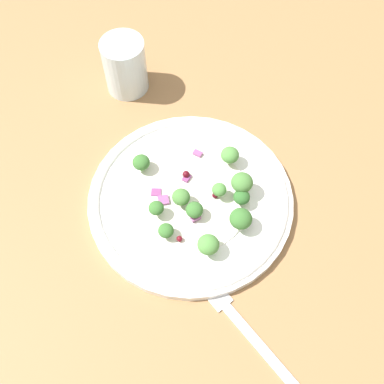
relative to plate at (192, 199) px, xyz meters
The scene contains 26 objects.
ground_plane 3.30cm from the plate, 94.13° to the right, with size 180.00×180.00×2.00cm, color olive.
plate is the anchor object (origin of this frame).
dressing_pool 0.44cm from the plate, ahead, with size 15.90×15.90×0.20cm, color white.
broccoli_floret_0 6.77cm from the plate, 18.14° to the right, with size 2.18×2.18×2.21cm.
broccoli_floret_1 5.66cm from the plate, 161.41° to the right, with size 1.99×1.99×2.02cm.
broccoli_floret_2 8.43cm from the plate, 136.28° to the left, with size 2.37×2.37×2.40cm.
broccoli_floret_3 7.11cm from the plate, ahead, with size 2.89×2.89×2.93cm.
broccoli_floret_4 8.15cm from the plate, 85.98° to the right, with size 2.73×2.73×2.76cm.
broccoli_floret_5 3.60cm from the plate, 98.17° to the right, with size 2.25×2.25×2.28cm.
broccoli_floret_6 7.76cm from the plate, 44.86° to the right, with size 2.89×2.89×2.93cm.
broccoli_floret_7 2.75cm from the plate, 156.72° to the right, with size 2.38×2.38×2.41cm.
broccoli_floret_8 6.70cm from the plate, 131.05° to the right, with size 1.99×1.99×2.02cm.
broccoli_floret_9 4.17cm from the plate, ahead, with size 1.93×1.93×1.95cm.
broccoli_floret_10 7.88cm from the plate, 36.45° to the left, with size 2.51×2.51×2.54cm.
cranberry_0 3.45cm from the plate, 88.96° to the left, with size 1.00×1.00×1.00cm, color #4C0A14.
cranberry_1 6.55cm from the plate, 114.78° to the right, with size 0.78×0.78×0.78cm, color maroon.
cranberry_2 7.61cm from the plate, 11.75° to the left, with size 0.95×0.95×0.95cm, color #4C0A14.
cranberry_3 3.21cm from the plate, 10.01° to the right, with size 0.82×0.82×0.82cm, color #4C0A14.
onion_bit_0 3.90cm from the plate, behind, with size 1.39×1.34×0.35cm, color #934C84.
onion_bit_1 3.39cm from the plate, 87.21° to the right, with size 0.90×1.21×0.60cm, color #934C84.
onion_bit_2 6.89cm from the plate, 72.71° to the left, with size 1.24×0.81×0.55cm, color #934C84.
onion_bit_3 4.86cm from the plate, 161.80° to the left, with size 1.15×1.34×0.35cm, color #843D75.
onion_bit_4 2.98cm from the plate, 84.79° to the left, with size 0.84×1.19×0.50cm, color #843D75.
onion_bit_5 7.58cm from the plate, 41.04° to the right, with size 1.14×1.18×0.37cm, color #843D75.
fork 19.19cm from the plate, 79.50° to the right, with size 10.45×17.21×0.50cm.
water_glass 23.24cm from the plate, 105.11° to the left, with size 6.44×6.44×8.64cm, color silver.
Camera 1 is at (-5.48, -27.40, 57.05)cm, focal length 44.73 mm.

